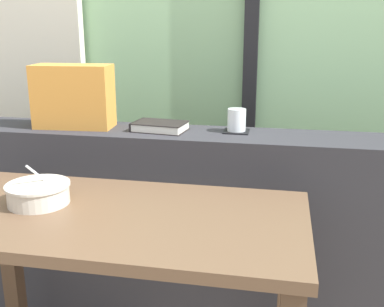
% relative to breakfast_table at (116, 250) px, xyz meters
% --- Properties ---
extents(outdoor_backdrop, '(4.80, 0.08, 2.80)m').
position_rel_breakfast_table_xyz_m(outdoor_backdrop, '(0.08, 1.21, 0.79)').
color(outdoor_backdrop, '#8EBC89').
rests_on(outdoor_backdrop, ground).
extents(curtain_left_panel, '(0.56, 0.06, 2.50)m').
position_rel_breakfast_table_xyz_m(curtain_left_panel, '(-0.85, 1.11, 0.64)').
color(curtain_left_panel, beige).
rests_on(curtain_left_panel, ground).
extents(window_divider_post, '(0.07, 0.05, 2.60)m').
position_rel_breakfast_table_xyz_m(window_divider_post, '(0.32, 1.14, 0.69)').
color(window_divider_post, black).
rests_on(window_divider_post, ground).
extents(dark_console_ledge, '(2.80, 0.28, 0.86)m').
position_rel_breakfast_table_xyz_m(dark_console_ledge, '(0.08, 0.54, -0.17)').
color(dark_console_ledge, '#2D2D33').
rests_on(dark_console_ledge, ground).
extents(breakfast_table, '(1.17, 0.59, 0.73)m').
position_rel_breakfast_table_xyz_m(breakfast_table, '(0.00, 0.00, 0.00)').
color(breakfast_table, brown).
rests_on(breakfast_table, ground).
extents(coaster_square, '(0.10, 0.10, 0.00)m').
position_rel_breakfast_table_xyz_m(coaster_square, '(0.31, 0.58, 0.26)').
color(coaster_square, black).
rests_on(coaster_square, dark_console_ledge).
extents(juice_glass, '(0.07, 0.07, 0.09)m').
position_rel_breakfast_table_xyz_m(juice_glass, '(0.31, 0.58, 0.30)').
color(juice_glass, white).
rests_on(juice_glass, coaster_square).
extents(closed_book, '(0.23, 0.17, 0.04)m').
position_rel_breakfast_table_xyz_m(closed_book, '(-0.00, 0.55, 0.27)').
color(closed_book, black).
rests_on(closed_book, dark_console_ledge).
extents(throw_pillow, '(0.33, 0.16, 0.26)m').
position_rel_breakfast_table_xyz_m(throw_pillow, '(-0.37, 0.54, 0.39)').
color(throw_pillow, '#D18938').
rests_on(throw_pillow, dark_console_ledge).
extents(soup_bowl, '(0.20, 0.20, 0.14)m').
position_rel_breakfast_table_xyz_m(soup_bowl, '(-0.26, 0.02, 0.16)').
color(soup_bowl, beige).
rests_on(soup_bowl, breakfast_table).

